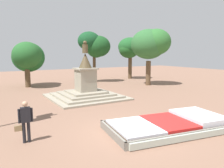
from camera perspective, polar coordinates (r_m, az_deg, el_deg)
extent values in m
plane|color=#8C6651|center=(10.43, 4.29, -12.21)|extent=(78.33, 78.33, 0.00)
cube|color=#38281C|center=(10.97, 14.46, -10.58)|extent=(6.05, 3.64, 0.30)
cube|color=gray|center=(9.93, 19.32, -12.69)|extent=(5.81, 1.10, 0.34)
cube|color=gray|center=(12.08, 10.54, -8.62)|extent=(5.81, 1.10, 0.34)
cube|color=gray|center=(9.65, 0.03, -12.84)|extent=(0.59, 2.89, 0.34)
cube|color=gray|center=(12.81, 25.13, -8.29)|extent=(0.59, 2.89, 0.34)
cube|color=white|center=(9.99, 5.82, -11.02)|extent=(2.23, 2.79, 0.10)
cube|color=red|center=(10.91, 14.50, -9.52)|extent=(2.23, 2.79, 0.13)
cube|color=white|center=(12.01, 21.67, -7.83)|extent=(2.23, 2.79, 0.28)
cube|color=#B2BCAD|center=(9.90, 19.51, -12.80)|extent=(5.53, 1.14, 0.27)
cube|color=#A09581|center=(17.93, -6.84, -3.35)|extent=(5.63, 5.63, 0.14)
cube|color=#9E947F|center=(17.91, -6.85, -2.91)|extent=(4.68, 4.68, 0.14)
cube|color=gray|center=(17.88, -6.85, -2.46)|extent=(3.72, 3.72, 0.14)
cube|color=gray|center=(17.85, -6.86, -2.02)|extent=(2.77, 2.77, 0.14)
cube|color=#9E937F|center=(17.71, -6.91, 0.98)|extent=(1.37, 1.37, 1.74)
cube|color=#9E937F|center=(17.62, -6.97, 3.99)|extent=(1.62, 1.62, 0.12)
cone|color=brown|center=(17.59, -7.00, 6.08)|extent=(1.03, 1.03, 1.17)
cylinder|color=brown|center=(17.58, -7.05, 9.10)|extent=(0.44, 0.44, 0.68)
sphere|color=brown|center=(17.60, -7.08, 10.69)|extent=(0.30, 0.30, 0.30)
cylinder|color=brown|center=(17.85, -7.18, 9.51)|extent=(0.24, 0.51, 0.54)
cylinder|color=black|center=(9.72, -20.91, -11.61)|extent=(0.13, 0.13, 0.86)
cylinder|color=black|center=(9.71, -21.99, -11.69)|extent=(0.13, 0.13, 0.86)
cube|color=black|center=(9.50, -21.68, -7.47)|extent=(0.40, 0.25, 0.61)
cylinder|color=black|center=(9.52, -20.22, -7.54)|extent=(0.09, 0.09, 0.58)
cylinder|color=black|center=(9.49, -23.12, -7.75)|extent=(0.09, 0.09, 0.58)
sphere|color=tan|center=(9.39, -21.82, -4.85)|extent=(0.22, 0.22, 0.22)
cube|color=olive|center=(9.63, -23.32, -10.58)|extent=(0.29, 0.14, 0.22)
cylinder|color=brown|center=(31.08, 4.73, 4.32)|extent=(0.53, 0.53, 3.14)
ellipsoid|color=#235826|center=(30.85, 4.43, 9.00)|extent=(2.73, 2.88, 2.42)
ellipsoid|color=#235B26|center=(30.20, 4.35, 9.04)|extent=(2.65, 2.51, 2.18)
ellipsoid|color=#205928|center=(30.47, 4.70, 9.67)|extent=(3.23, 3.25, 2.55)
cylinder|color=brown|center=(24.82, -21.17, 1.66)|extent=(0.55, 0.55, 2.12)
ellipsoid|color=#205F28|center=(25.44, -21.00, 6.57)|extent=(3.42, 3.37, 3.18)
ellipsoid|color=#265E29|center=(24.14, -21.32, 7.05)|extent=(2.93, 3.17, 2.71)
cylinder|color=#4C3823|center=(27.26, -4.63, 3.95)|extent=(0.37, 0.37, 3.29)
ellipsoid|color=#1D4E21|center=(26.98, -4.11, 9.68)|extent=(2.65, 2.26, 2.64)
ellipsoid|color=#184A25|center=(26.90, -6.01, 11.11)|extent=(2.79, 2.39, 2.26)
ellipsoid|color=#1B4C20|center=(27.02, -3.50, 9.82)|extent=(2.94, 2.62, 2.55)
cylinder|color=brown|center=(24.93, 9.44, 2.84)|extent=(0.55, 0.55, 2.73)
ellipsoid|color=#2B6A31|center=(25.11, 11.21, 10.76)|extent=(3.06, 3.12, 2.54)
ellipsoid|color=#306D2F|center=(24.72, 11.52, 10.70)|extent=(3.23, 3.05, 2.85)
ellipsoid|color=#316934|center=(24.91, 9.51, 10.23)|extent=(3.93, 3.79, 3.30)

